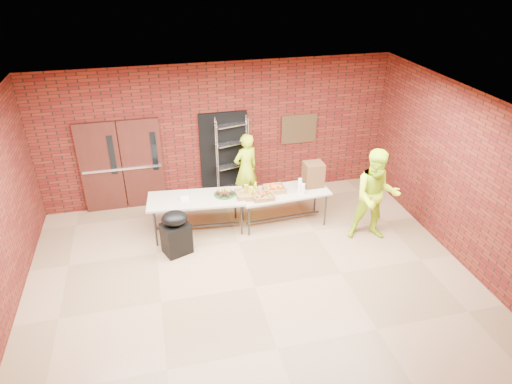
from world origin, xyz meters
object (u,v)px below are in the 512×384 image
wire_rack (233,159)px  volunteer_man (376,196)px  covered_grill (176,232)px  volunteer_woman (246,169)px  table_left (196,201)px  table_right (284,194)px  coffee_dispenser (313,174)px

wire_rack → volunteer_man: wire_rack is taller
covered_grill → volunteer_woman: size_ratio=0.54×
table_left → volunteer_man: volunteer_man is taller
covered_grill → volunteer_man: volunteer_man is taller
table_left → volunteer_woman: size_ratio=1.20×
table_right → coffee_dispenser: size_ratio=3.62×
wire_rack → coffee_dispenser: 1.97m
table_left → covered_grill: (-0.49, -0.64, -0.28)m
wire_rack → covered_grill: size_ratio=2.17×
table_right → coffee_dispenser: (0.68, 0.12, 0.33)m
wire_rack → table_left: size_ratio=0.98×
volunteer_man → covered_grill: bearing=-170.7°
table_left → coffee_dispenser: (2.53, 0.02, 0.30)m
table_left → coffee_dispenser: bearing=6.3°
wire_rack → table_left: wire_rack is taller
table_right → volunteer_woman: 1.25m
wire_rack → table_left: (-1.02, -1.29, -0.26)m
table_right → covered_grill: size_ratio=2.09×
table_left → volunteer_woman: volunteer_woman is taller
table_left → volunteer_man: size_ratio=1.05×
covered_grill → volunteer_woman: volunteer_woman is taller
table_right → volunteer_woman: bearing=115.0°
table_right → volunteer_woman: size_ratio=1.13×
volunteer_woman → coffee_dispenser: bearing=120.4°
covered_grill → volunteer_man: 4.01m
table_right → volunteer_man: 1.89m
volunteer_woman → volunteer_man: size_ratio=0.87×
wire_rack → coffee_dispenser: size_ratio=3.77×
coffee_dispenser → volunteer_woman: 1.61m
table_left → coffee_dispenser: 2.55m
table_left → table_right: bearing=2.9°
coffee_dispenser → covered_grill: bearing=-167.6°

